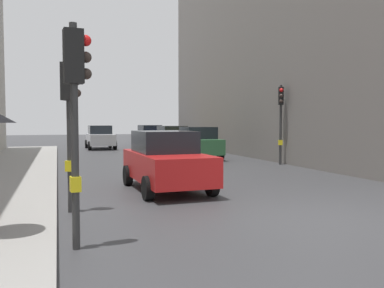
# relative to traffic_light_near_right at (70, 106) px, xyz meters

# --- Properties ---
(ground_plane) EXTENTS (120.00, 120.00, 0.00)m
(ground_plane) POSITION_rel_traffic_light_near_right_xyz_m (4.89, -2.33, -2.38)
(ground_plane) COLOR #38383A
(building_facade_right) EXTENTS (12.00, 25.82, 12.99)m
(building_facade_right) POSITION_rel_traffic_light_near_right_xyz_m (16.10, 12.73, 4.11)
(building_facade_right) COLOR slate
(building_facade_right) RESTS_ON ground
(traffic_light_near_right) EXTENTS (0.45, 0.35, 3.45)m
(traffic_light_near_right) POSITION_rel_traffic_light_near_right_xyz_m (0.00, 0.00, 0.00)
(traffic_light_near_right) COLOR #2D2D2D
(traffic_light_near_right) RESTS_ON ground
(traffic_light_near_left) EXTENTS (0.44, 0.27, 3.57)m
(traffic_light_near_left) POSITION_rel_traffic_light_near_right_xyz_m (0.00, -2.79, 0.08)
(traffic_light_near_left) COLOR #2D2D2D
(traffic_light_near_left) RESTS_ON ground
(traffic_light_mid_street) EXTENTS (0.35, 0.45, 3.78)m
(traffic_light_mid_street) POSITION_rel_traffic_light_near_right_xyz_m (9.79, 7.51, 0.22)
(traffic_light_mid_street) COLOR #2D2D2D
(traffic_light_mid_street) RESTS_ON ground
(car_red_sedan) EXTENTS (2.11, 4.25, 1.76)m
(car_red_sedan) POSITION_rel_traffic_light_near_right_xyz_m (2.78, 2.24, -1.51)
(car_red_sedan) COLOR red
(car_red_sedan) RESTS_ON ground
(car_yellow_taxi) EXTENTS (2.13, 4.26, 1.76)m
(car_yellow_taxi) POSITION_rel_traffic_light_near_right_xyz_m (7.14, 17.44, -1.51)
(car_yellow_taxi) COLOR yellow
(car_yellow_taxi) RESTS_ON ground
(car_silver_hatchback) EXTENTS (2.05, 4.22, 1.76)m
(car_silver_hatchback) POSITION_rel_traffic_light_near_right_xyz_m (2.77, 21.69, -1.51)
(car_silver_hatchback) COLOR #BCBCC1
(car_silver_hatchback) RESTS_ON ground
(car_blue_van) EXTENTS (2.20, 4.29, 1.76)m
(car_blue_van) POSITION_rel_traffic_light_near_right_xyz_m (7.14, 24.46, -1.51)
(car_blue_van) COLOR navy
(car_blue_van) RESTS_ON ground
(car_green_estate) EXTENTS (2.12, 4.25, 1.76)m
(car_green_estate) POSITION_rel_traffic_light_near_right_xyz_m (7.02, 11.67, -1.51)
(car_green_estate) COLOR #2D6038
(car_green_estate) RESTS_ON ground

